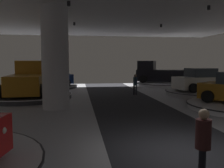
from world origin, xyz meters
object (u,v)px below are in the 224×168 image
display_platform_deep_right (162,84)px  display_car_deep_left (50,77)px  display_platform_deep_left (50,86)px  pickup_truck_far_left (28,80)px  display_car_far_right (202,81)px  display_platform_far_left (28,96)px  pickup_truck_deep_right (160,74)px  visitor_walking_far (135,83)px  display_platform_far_right (202,93)px  column_left (55,58)px  visitor_walking_near (203,141)px

display_platform_deep_right → display_car_deep_left: 11.60m
display_platform_deep_left → pickup_truck_far_left: bearing=-97.1°
display_car_far_right → display_platform_far_left: display_car_far_right is taller
pickup_truck_deep_right → display_car_far_right: bearing=-85.0°
display_platform_deep_left → visitor_walking_far: (7.06, -5.96, 0.76)m
display_platform_deep_right → display_platform_far_left: size_ratio=0.93×
display_platform_far_left → display_platform_far_right: bearing=-0.7°
display_platform_deep_right → pickup_truck_far_left: 14.28m
pickup_truck_deep_right → display_platform_deep_right: bearing=-26.9°
column_left → display_platform_deep_right: column_left is taller
display_platform_far_left → display_platform_deep_right: bearing=30.7°
display_platform_deep_left → pickup_truck_far_left: (-0.81, -6.47, 1.12)m
pickup_truck_deep_right → display_platform_far_left: size_ratio=0.93×
display_platform_deep_right → display_car_deep_left: size_ratio=1.25×
visitor_walking_near → visitor_walking_far: 13.67m
display_car_far_right → display_car_deep_left: bearing=149.8°
display_platform_far_left → pickup_truck_far_left: (-0.02, 0.32, 1.08)m
display_car_far_right → pickup_truck_far_left: pickup_truck_far_left is taller
display_platform_far_right → pickup_truck_far_left: 12.86m
pickup_truck_deep_right → visitor_walking_near: (-6.03, -20.20, -0.38)m
pickup_truck_deep_right → visitor_walking_far: (-4.24, -6.65, -0.38)m
display_platform_deep_right → pickup_truck_far_left: bearing=-150.5°
display_platform_far_left → visitor_walking_near: bearing=-64.5°
column_left → visitor_walking_far: (5.56, 4.73, -1.84)m
display_platform_deep_left → display_car_deep_left: (0.03, 0.01, 0.88)m
display_platform_far_right → display_car_deep_left: display_car_deep_left is taller
display_platform_far_right → display_platform_deep_right: 7.50m
visitor_walking_near → display_platform_far_left: bearing=115.5°
pickup_truck_deep_right → display_platform_far_right: bearing=-84.7°
display_platform_far_right → display_platform_far_left: 12.79m
display_platform_far_left → visitor_walking_near: 14.11m
column_left → visitor_walking_far: size_ratio=3.46×
display_car_far_right → display_platform_deep_left: (-11.97, 6.94, -0.98)m
column_left → display_platform_deep_left: column_left is taller
display_car_deep_left → display_platform_far_left: 6.89m
display_platform_far_right → pickup_truck_deep_right: pickup_truck_deep_right is taller
visitor_walking_near → display_platform_deep_left: bearing=105.1°
display_platform_deep_right → visitor_walking_near: visitor_walking_near is taller
display_platform_far_right → display_platform_deep_left: 13.86m
display_platform_deep_left → visitor_walking_near: visitor_walking_near is taller
display_platform_far_right → visitor_walking_near: (-6.74, -12.57, 0.71)m
display_car_far_right → visitor_walking_far: (-4.92, 0.99, -0.22)m
display_car_far_right → display_platform_deep_right: size_ratio=0.78×
display_platform_deep_right → display_platform_deep_left: display_platform_deep_right is taller
visitor_walking_far → display_platform_deep_left: bearing=139.8°
display_platform_deep_right → visitor_walking_near: bearing=-107.5°
column_left → pickup_truck_deep_right: size_ratio=0.97×
display_car_far_right → display_platform_far_left: size_ratio=0.72×
display_platform_deep_right → visitor_walking_far: bearing=-124.8°
display_platform_far_right → pickup_truck_far_left: bearing=177.9°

